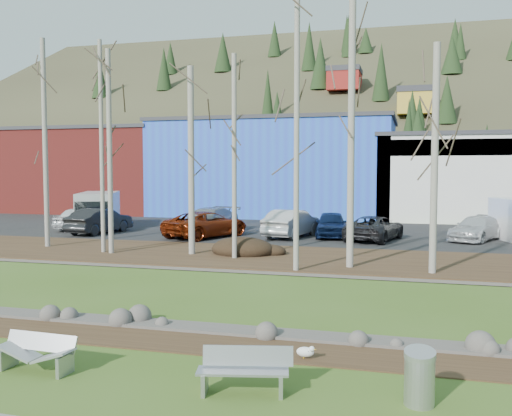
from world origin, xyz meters
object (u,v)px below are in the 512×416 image
(car_3, at_px, (207,221))
(car_5, at_px, (292,223))
(bench_damaged, at_px, (38,353))
(car_2, at_px, (206,224))
(bench_intact, at_px, (244,370))
(litter_bin, at_px, (419,380))
(seagull, at_px, (306,352))
(car_7, at_px, (477,228))
(car_1, at_px, (100,221))
(car_4, at_px, (331,224))
(van_grey, at_px, (98,210))
(car_0, at_px, (84,218))
(car_6, at_px, (375,228))

(car_3, bearing_deg, car_5, 8.42)
(car_5, bearing_deg, bench_damaged, 100.45)
(car_2, height_order, car_5, car_5)
(bench_intact, xyz_separation_m, bench_damaged, (-4.37, 0.01, -0.05))
(litter_bin, height_order, seagull, litter_bin)
(car_3, distance_m, car_5, 5.25)
(car_2, bearing_deg, car_7, -146.85)
(bench_damaged, height_order, car_2, car_2)
(seagull, xyz_separation_m, car_1, (-16.17, 19.04, 0.73))
(seagull, distance_m, car_1, 24.99)
(car_4, bearing_deg, litter_bin, -85.70)
(car_1, distance_m, car_4, 14.01)
(litter_bin, height_order, van_grey, van_grey)
(bench_intact, distance_m, car_7, 24.36)
(bench_damaged, bearing_deg, car_1, 120.57)
(car_1, distance_m, car_2, 6.95)
(litter_bin, height_order, car_1, car_1)
(bench_damaged, height_order, seagull, bench_damaged)
(bench_damaged, relative_size, van_grey, 0.29)
(car_0, distance_m, van_grey, 1.29)
(car_5, height_order, van_grey, van_grey)
(car_3, bearing_deg, bench_intact, -57.92)
(car_4, bearing_deg, van_grey, 169.60)
(car_1, relative_size, van_grey, 0.80)
(car_6, bearing_deg, car_1, 17.87)
(litter_bin, relative_size, car_0, 0.20)
(litter_bin, xyz_separation_m, car_7, (3.34, 23.23, 0.35))
(seagull, relative_size, car_2, 0.08)
(bench_damaged, distance_m, car_3, 23.01)
(car_5, relative_size, car_6, 1.00)
(car_2, relative_size, car_3, 1.00)
(seagull, height_order, van_grey, van_grey)
(car_3, bearing_deg, van_grey, -178.96)
(car_4, bearing_deg, car_6, -27.14)
(car_0, height_order, car_7, car_0)
(litter_bin, distance_m, car_4, 23.20)
(car_0, distance_m, car_4, 15.98)
(bench_intact, bearing_deg, van_grey, 113.04)
(car_1, bearing_deg, car_3, -159.28)
(car_0, relative_size, car_5, 0.91)
(car_6, xyz_separation_m, van_grey, (-18.16, 1.81, 0.50))
(car_0, relative_size, car_4, 1.03)
(bench_damaged, relative_size, car_2, 0.31)
(car_0, height_order, car_1, car_1)
(bench_intact, distance_m, car_5, 22.68)
(seagull, bearing_deg, car_5, 124.05)
(litter_bin, bearing_deg, car_5, 107.11)
(litter_bin, relative_size, seagull, 2.00)
(seagull, xyz_separation_m, car_6, (0.23, 20.03, 0.63))
(car_4, relative_size, car_6, 0.88)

